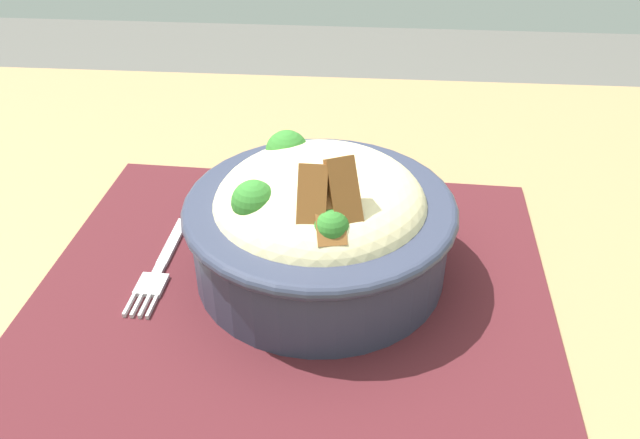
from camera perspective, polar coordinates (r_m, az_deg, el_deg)
name	(u,v)px	position (r m, az deg, el deg)	size (l,w,h in m)	color
table	(263,336)	(0.58, -5.03, -10.18)	(1.32, 0.85, 0.77)	#99754C
placemat	(294,284)	(0.52, -2.34, -5.72)	(0.40, 0.34, 0.00)	#47191E
bowl	(319,221)	(0.50, -0.06, -0.12)	(0.23, 0.23, 0.13)	#2D3347
fork	(159,269)	(0.55, -14.00, -4.24)	(0.02, 0.13, 0.00)	silver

